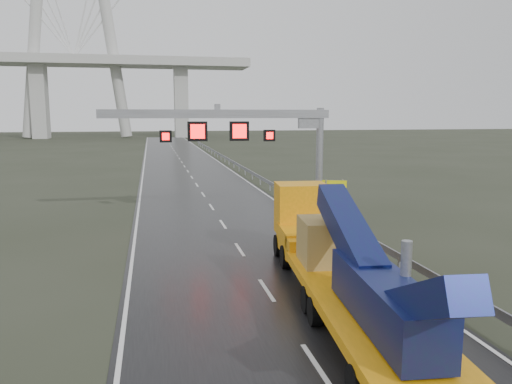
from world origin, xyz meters
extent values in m
plane|color=#2A2F21|center=(0.00, 0.00, 0.00)|extent=(400.00, 400.00, 0.00)
cube|color=black|center=(0.00, 40.00, 0.01)|extent=(11.00, 200.00, 0.02)
cube|color=beige|center=(6.90, 18.00, 0.15)|extent=(1.20, 1.20, 0.30)
cylinder|color=gray|center=(6.90, 18.00, 3.60)|extent=(0.48, 0.48, 7.20)
cube|color=gray|center=(0.00, 18.00, 6.80)|extent=(14.80, 0.55, 0.55)
cube|color=gray|center=(6.10, 18.00, 6.30)|extent=(1.40, 0.35, 0.90)
cube|color=gray|center=(0.00, 18.00, 7.25)|extent=(0.35, 0.35, 0.35)
cube|color=black|center=(-1.30, 17.95, 5.70)|extent=(1.25, 0.25, 1.25)
cube|color=#FF0C0C|center=(-1.30, 17.81, 5.70)|extent=(0.90, 0.02, 0.90)
cube|color=black|center=(1.40, 17.95, 5.70)|extent=(1.25, 0.25, 1.25)
cube|color=#FF0C0C|center=(1.40, 17.81, 5.70)|extent=(0.90, 0.02, 0.90)
cube|color=black|center=(-3.30, 17.95, 5.40)|extent=(0.75, 0.25, 0.75)
cube|color=#FF0C0C|center=(-3.30, 17.81, 5.40)|extent=(0.54, 0.02, 0.54)
cube|color=black|center=(3.40, 17.95, 5.40)|extent=(0.75, 0.25, 0.75)
cube|color=#FF0C0C|center=(3.40, 17.81, 5.40)|extent=(0.54, 0.02, 0.54)
cube|color=beige|center=(-35.00, 140.00, 10.50)|extent=(4.00, 6.00, 21.00)
cube|color=beige|center=(5.00, 140.00, 10.50)|extent=(4.00, 6.00, 21.00)
cube|color=#FFA20E|center=(1.80, -1.44, 0.99)|extent=(3.90, 13.38, 0.33)
cube|color=#FFA20E|center=(2.47, 5.50, 1.37)|extent=(2.55, 1.36, 0.47)
cube|color=#FFA20E|center=(2.62, 7.00, 1.13)|extent=(2.71, 3.05, 1.13)
cube|color=#FFA20E|center=(2.78, 8.69, 2.26)|extent=(2.53, 2.10, 2.45)
cube|color=black|center=(2.87, 9.65, 2.54)|extent=(2.16, 0.26, 1.13)
cube|color=#11214F|center=(1.71, -2.37, 1.88)|extent=(1.86, 5.75, 1.32)
cube|color=#11214F|center=(2.03, 0.91, 3.01)|extent=(1.44, 5.26, 2.41)
cube|color=#11214F|center=(1.48, -4.72, 2.73)|extent=(1.20, 3.80, 2.28)
cylinder|color=gray|center=(2.27, -2.43, 2.73)|extent=(0.31, 0.31, 1.51)
cube|color=#A7864B|center=(2.27, 3.44, 2.00)|extent=(2.26, 2.26, 1.70)
cylinder|color=black|center=(2.03, 0.91, 0.47)|extent=(2.81, 1.20, 0.94)
cylinder|color=black|center=(2.76, 8.50, 0.52)|extent=(2.63, 1.28, 1.04)
cylinder|color=gray|center=(6.54, 15.63, 1.34)|extent=(0.09, 0.09, 2.68)
cylinder|color=gray|center=(7.66, 15.63, 1.34)|extent=(0.09, 0.09, 2.68)
cube|color=#FFFA0D|center=(7.10, 15.63, 2.40)|extent=(1.47, 0.66, 0.45)
cube|color=#542918|center=(7.10, 15.63, 1.84)|extent=(1.47, 0.66, 0.50)
cube|color=red|center=(7.84, 16.28, 0.60)|extent=(0.79, 0.61, 1.19)
camera|label=1|loc=(-4.20, -14.01, 6.74)|focal=35.00mm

